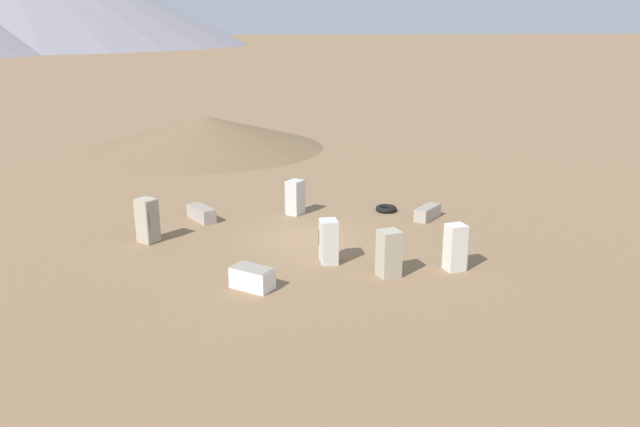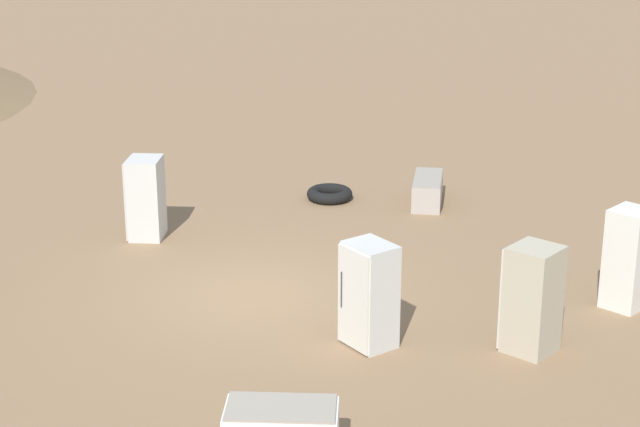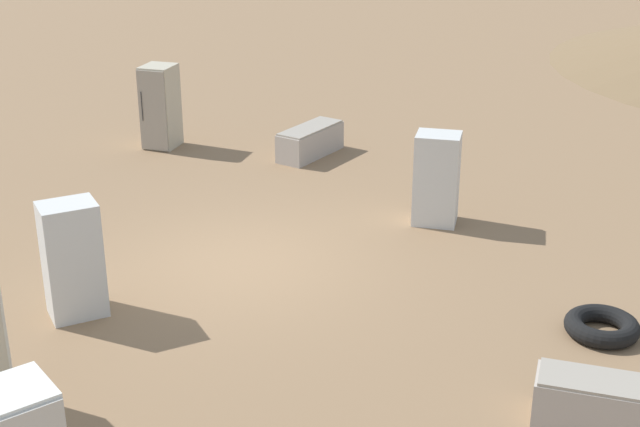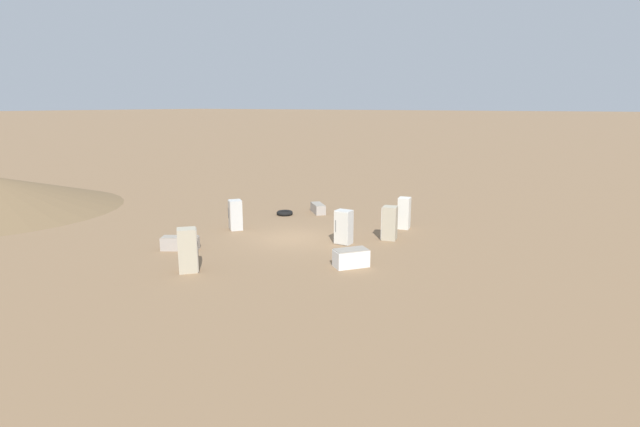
{
  "view_description": "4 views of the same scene",
  "coord_description": "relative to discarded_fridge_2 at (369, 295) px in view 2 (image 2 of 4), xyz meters",
  "views": [
    {
      "loc": [
        24.47,
        -3.07,
        8.69
      ],
      "look_at": [
        -0.18,
        0.53,
        1.07
      ],
      "focal_mm": 35.0,
      "sensor_mm": 36.0,
      "label": 1
    },
    {
      "loc": [
        14.63,
        -9.04,
        7.41
      ],
      "look_at": [
        0.26,
        1.25,
        1.34
      ],
      "focal_mm": 60.0,
      "sensor_mm": 36.0,
      "label": 2
    },
    {
      "loc": [
        4.63,
        12.07,
        6.1
      ],
      "look_at": [
        -1.25,
        0.3,
        0.77
      ],
      "focal_mm": 50.0,
      "sensor_mm": 36.0,
      "label": 3
    },
    {
      "loc": [
        14.08,
        -20.49,
        6.77
      ],
      "look_at": [
        1.23,
        0.6,
        1.33
      ],
      "focal_mm": 28.0,
      "sensor_mm": 36.0,
      "label": 4
    }
  ],
  "objects": [
    {
      "name": "ground_plane",
      "position": [
        -2.69,
        -0.44,
        -0.84
      ],
      "size": [
        1000.0,
        1000.0,
        0.0
      ],
      "primitive_type": "plane",
      "color": "#846647"
    },
    {
      "name": "discarded_fridge_2",
      "position": [
        0.0,
        0.0,
        0.0
      ],
      "size": [
        0.78,
        0.67,
        1.69
      ],
      "rotation": [
        0.0,
        0.0,
        3.15
      ],
      "color": "silver",
      "rests_on": "ground_plane"
    },
    {
      "name": "discarded_fridge_4",
      "position": [
        -6.45,
        -0.58,
        -0.02
      ],
      "size": [
        1.0,
        0.99,
        1.64
      ],
      "rotation": [
        0.0,
        0.0,
        2.45
      ],
      "color": "silver",
      "rests_on": "ground_plane"
    },
    {
      "name": "discarded_fridge_5",
      "position": [
        -4.8,
        5.41,
        -0.55
      ],
      "size": [
        1.57,
        1.54,
        0.59
      ],
      "rotation": [
        0.0,
        0.0,
        3.94
      ],
      "color": "#A89E93",
      "rests_on": "ground_plane"
    },
    {
      "name": "discarded_fridge_6",
      "position": [
        1.6,
        1.91,
        0.01
      ],
      "size": [
        0.88,
        0.86,
        1.71
      ],
      "rotation": [
        0.0,
        0.0,
        1.81
      ],
      "color": "#B2A88E",
      "rests_on": "ground_plane"
    },
    {
      "name": "discarded_fridge_7",
      "position": [
        1.37,
        4.47,
        0.03
      ],
      "size": [
        0.74,
        0.82,
        1.74
      ],
      "rotation": [
        0.0,
        0.0,
        0.19
      ],
      "color": "silver",
      "rests_on": "ground_plane"
    },
    {
      "name": "scrap_tire",
      "position": [
        -6.26,
        3.82,
        -0.72
      ],
      "size": [
        1.02,
        1.02,
        0.25
      ],
      "color": "black",
      "rests_on": "ground_plane"
    }
  ]
}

